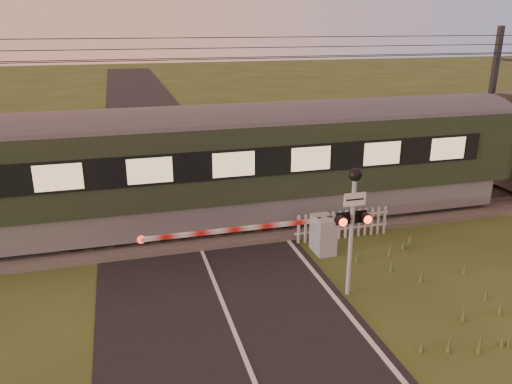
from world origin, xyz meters
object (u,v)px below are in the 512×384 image
object	(u,v)px
crossing_signal	(353,210)
catenary_mast	(491,103)
boom_gate	(315,233)
train	(494,145)
picket_fence	(342,224)

from	to	relation	value
crossing_signal	catenary_mast	distance (m)	12.30
boom_gate	crossing_signal	size ratio (longest dim) A/B	1.92
train	boom_gate	world-z (taller)	train
train	picket_fence	size ratio (longest dim) A/B	12.72
catenary_mast	crossing_signal	bearing A→B (deg)	-143.22
crossing_signal	picket_fence	distance (m)	3.93
train	picket_fence	bearing A→B (deg)	-164.82
crossing_signal	catenary_mast	size ratio (longest dim) A/B	0.52
boom_gate	catenary_mast	bearing A→B (deg)	26.56
train	picket_fence	world-z (taller)	train
crossing_signal	catenary_mast	bearing A→B (deg)	36.78
train	catenary_mast	xyz separation A→B (m)	(1.51, 2.22, 1.18)
train	boom_gate	distance (m)	8.77
boom_gate	crossing_signal	bearing A→B (deg)	-91.99
train	crossing_signal	xyz separation A→B (m)	(-8.31, -5.12, 0.12)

